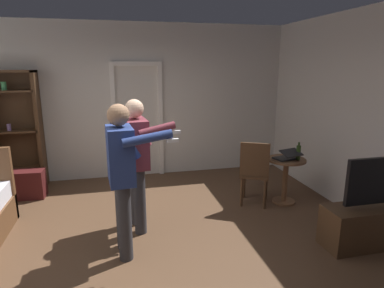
# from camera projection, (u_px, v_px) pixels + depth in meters

# --- Properties ---
(ground_plane) EXTENTS (6.98, 6.98, 0.00)m
(ground_plane) POSITION_uv_depth(u_px,v_px,m) (126.00, 250.00, 3.76)
(ground_plane) COLOR brown
(wall_back) EXTENTS (6.58, 0.12, 2.81)m
(wall_back) POSITION_uv_depth(u_px,v_px,m) (117.00, 102.00, 5.98)
(wall_back) COLOR beige
(wall_back) RESTS_ON ground_plane
(wall_right) EXTENTS (0.12, 5.50, 2.81)m
(wall_right) POSITION_uv_depth(u_px,v_px,m) (379.00, 119.00, 4.15)
(wall_right) COLOR beige
(wall_right) RESTS_ON ground_plane
(doorway_frame) EXTENTS (0.93, 0.08, 2.13)m
(doorway_frame) POSITION_uv_depth(u_px,v_px,m) (137.00, 112.00, 6.02)
(doorway_frame) COLOR white
(doorway_frame) RESTS_ON ground_plane
(bookshelf) EXTENTS (0.82, 0.32, 1.99)m
(bookshelf) POSITION_uv_depth(u_px,v_px,m) (15.00, 126.00, 5.47)
(bookshelf) COLOR #4C331E
(bookshelf) RESTS_ON ground_plane
(tv_flatscreen) EXTENTS (1.26, 0.40, 1.08)m
(tv_flatscreen) POSITION_uv_depth(u_px,v_px,m) (375.00, 220.00, 3.83)
(tv_flatscreen) COLOR #4C331E
(tv_flatscreen) RESTS_ON ground_plane
(side_table) EXTENTS (0.57, 0.57, 0.70)m
(side_table) POSITION_uv_depth(u_px,v_px,m) (286.00, 174.00, 4.96)
(side_table) COLOR brown
(side_table) RESTS_ON ground_plane
(laptop) EXTENTS (0.40, 0.40, 0.16)m
(laptop) POSITION_uv_depth(u_px,v_px,m) (287.00, 156.00, 4.85)
(laptop) COLOR black
(laptop) RESTS_ON side_table
(bottle_on_table) EXTENTS (0.06, 0.06, 0.27)m
(bottle_on_table) POSITION_uv_depth(u_px,v_px,m) (298.00, 152.00, 4.83)
(bottle_on_table) COLOR #2A4517
(bottle_on_table) RESTS_ON side_table
(wooden_chair) EXTENTS (0.57, 0.57, 0.99)m
(wooden_chair) POSITION_uv_depth(u_px,v_px,m) (255.00, 171.00, 4.84)
(wooden_chair) COLOR #4C331E
(wooden_chair) RESTS_ON ground_plane
(person_blue_shirt) EXTENTS (0.73, 0.60, 1.69)m
(person_blue_shirt) POSITION_uv_depth(u_px,v_px,m) (122.00, 170.00, 3.48)
(person_blue_shirt) COLOR #333338
(person_blue_shirt) RESTS_ON ground_plane
(person_striped_shirt) EXTENTS (0.67, 0.64, 1.68)m
(person_striped_shirt) POSITION_uv_depth(u_px,v_px,m) (137.00, 155.00, 4.05)
(person_striped_shirt) COLOR #333338
(person_striped_shirt) RESTS_ON ground_plane
(suitcase_dark) EXTENTS (0.59, 0.32, 0.45)m
(suitcase_dark) POSITION_uv_depth(u_px,v_px,m) (26.00, 184.00, 5.18)
(suitcase_dark) COLOR #4C1919
(suitcase_dark) RESTS_ON ground_plane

